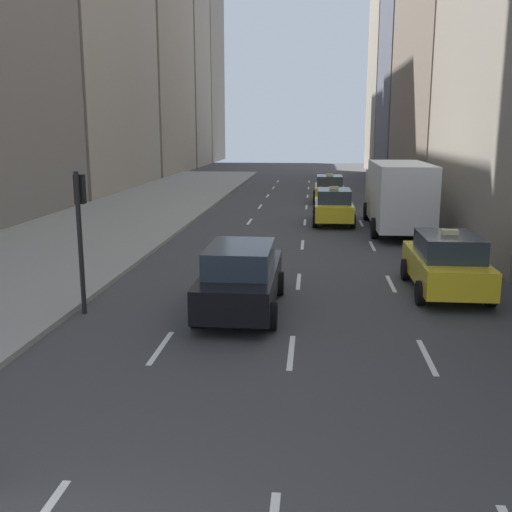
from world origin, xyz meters
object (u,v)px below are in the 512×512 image
at_px(taxi_lead, 446,263).
at_px(sedan_black_near, 241,277).
at_px(box_truck, 397,194).
at_px(taxi_third, 329,189).
at_px(taxi_second, 333,206).
at_px(traffic_light_pole, 80,219).

bearing_deg(taxi_lead, sedan_black_near, -158.08).
distance_m(taxi_lead, sedan_black_near, 6.04).
distance_m(taxi_lead, box_truck, 10.83).
bearing_deg(sedan_black_near, taxi_third, 83.25).
height_order(taxi_second, box_truck, box_truck).
relative_size(taxi_lead, sedan_black_near, 0.90).
xyz_separation_m(taxi_second, box_truck, (2.80, -1.78, 0.83)).
bearing_deg(taxi_lead, taxi_second, 102.55).
distance_m(taxi_lead, taxi_second, 12.89).
relative_size(sedan_black_near, box_truck, 0.58).
bearing_deg(traffic_light_pole, taxi_third, 74.43).
distance_m(box_truck, traffic_light_pole, 16.64).
relative_size(taxi_second, traffic_light_pole, 1.22).
relative_size(sedan_black_near, traffic_light_pole, 1.36).
relative_size(taxi_second, box_truck, 0.52).
relative_size(taxi_third, sedan_black_near, 0.90).
bearing_deg(taxi_second, taxi_third, 90.00).
distance_m(taxi_third, box_truck, 11.01).
distance_m(taxi_second, box_truck, 3.42).
bearing_deg(traffic_light_pole, sedan_black_near, 8.01).
bearing_deg(taxi_second, traffic_light_pole, -113.68).
bearing_deg(box_truck, taxi_lead, -90.00).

